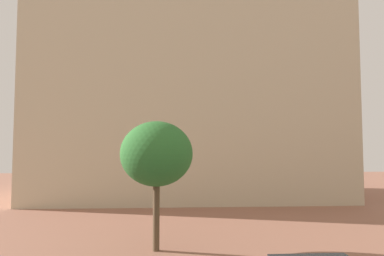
% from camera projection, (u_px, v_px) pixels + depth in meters
% --- Properties ---
extents(landmark_building, '(29.39, 15.19, 37.78)m').
position_uv_depth(landmark_building, '(188.00, 85.00, 36.39)').
color(landmark_building, beige).
rests_on(landmark_building, ground_plane).
extents(tree_curb_far, '(3.46, 3.46, 6.12)m').
position_uv_depth(tree_curb_far, '(157.00, 154.00, 16.49)').
color(tree_curb_far, brown).
rests_on(tree_curb_far, ground_plane).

